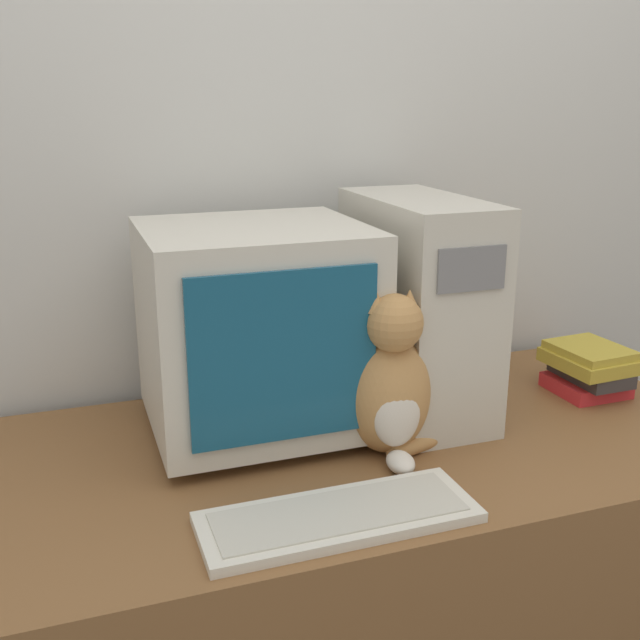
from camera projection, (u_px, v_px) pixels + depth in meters
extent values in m
cube|color=silver|center=(300.00, 177.00, 1.79)|extent=(7.00, 0.05, 2.50)
cube|color=brown|center=(365.00, 597.00, 1.64)|extent=(1.53, 0.75, 0.76)
cube|color=beige|center=(258.00, 423.00, 1.59)|extent=(0.31, 0.24, 0.02)
cube|color=beige|center=(255.00, 325.00, 1.52)|extent=(0.44, 0.40, 0.41)
cube|color=navy|center=(285.00, 357.00, 1.34)|extent=(0.35, 0.01, 0.32)
cube|color=beige|center=(416.00, 306.00, 1.64)|extent=(0.20, 0.43, 0.47)
cube|color=slate|center=(472.00, 269.00, 1.40)|extent=(0.14, 0.01, 0.09)
cube|color=silver|center=(339.00, 517.00, 1.24)|extent=(0.47, 0.17, 0.02)
cube|color=beige|center=(339.00, 512.00, 1.24)|extent=(0.42, 0.13, 0.00)
ellipsoid|color=#B7844C|center=(387.00, 393.00, 1.46)|extent=(0.19, 0.17, 0.24)
ellipsoid|color=beige|center=(397.00, 414.00, 1.41)|extent=(0.10, 0.05, 0.13)
sphere|color=#B7844C|center=(394.00, 323.00, 1.39)|extent=(0.12, 0.12, 0.11)
cone|color=#B7844C|center=(376.00, 302.00, 1.37)|extent=(0.04, 0.04, 0.04)
cone|color=#B7844C|center=(410.00, 299.00, 1.38)|extent=(0.04, 0.04, 0.04)
ellipsoid|color=beige|center=(400.00, 462.00, 1.40)|extent=(0.06, 0.08, 0.04)
cylinder|color=#B7844C|center=(425.00, 442.00, 1.49)|extent=(0.18, 0.08, 0.03)
cube|color=red|center=(586.00, 385.00, 1.78)|extent=(0.16, 0.16, 0.03)
cube|color=#383333|center=(591.00, 373.00, 1.77)|extent=(0.12, 0.18, 0.03)
cube|color=gold|center=(588.00, 361.00, 1.75)|extent=(0.16, 0.19, 0.03)
cube|color=gold|center=(590.00, 350.00, 1.75)|extent=(0.16, 0.18, 0.02)
cylinder|color=black|center=(275.00, 505.00, 1.28)|extent=(0.13, 0.01, 0.01)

